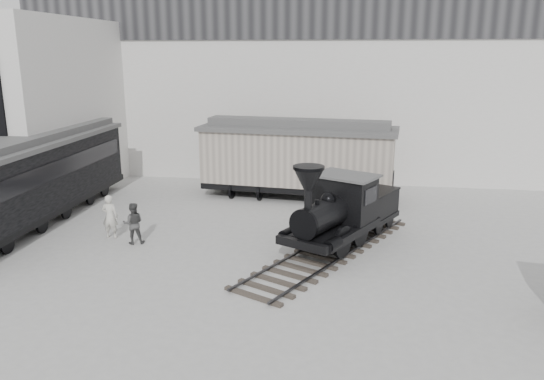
% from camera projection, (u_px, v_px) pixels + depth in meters
% --- Properties ---
extents(ground, '(90.00, 90.00, 0.00)m').
position_uv_depth(ground, '(274.00, 280.00, 17.62)').
color(ground, '#9E9E9B').
extents(north_wall, '(34.00, 2.51, 11.00)m').
position_uv_depth(north_wall, '(313.00, 84.00, 30.55)').
color(north_wall, silver).
rests_on(north_wall, ground).
extents(west_pavilion, '(7.00, 12.11, 9.00)m').
position_uv_depth(west_pavilion, '(33.00, 107.00, 28.16)').
color(west_pavilion, silver).
rests_on(west_pavilion, ground).
extents(locomotive, '(6.44, 9.86, 3.52)m').
position_uv_depth(locomotive, '(340.00, 215.00, 20.31)').
color(locomotive, '#423731').
rests_on(locomotive, ground).
extents(boxcar, '(10.22, 4.07, 4.08)m').
position_uv_depth(boxcar, '(297.00, 157.00, 27.12)').
color(boxcar, black).
rests_on(boxcar, ground).
extents(passenger_coach, '(3.13, 13.64, 3.64)m').
position_uv_depth(passenger_coach, '(34.00, 177.00, 23.26)').
color(passenger_coach, black).
rests_on(passenger_coach, ground).
extents(visitor_a, '(0.66, 0.44, 1.80)m').
position_uv_depth(visitor_a, '(110.00, 217.00, 21.39)').
color(visitor_a, silver).
rests_on(visitor_a, ground).
extents(visitor_b, '(0.97, 0.86, 1.66)m').
position_uv_depth(visitor_b, '(133.00, 223.00, 20.78)').
color(visitor_b, '#414141').
rests_on(visitor_b, ground).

